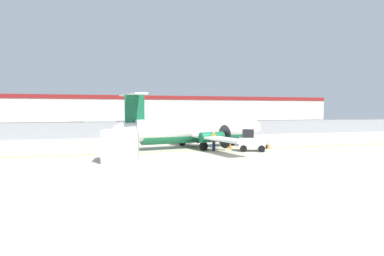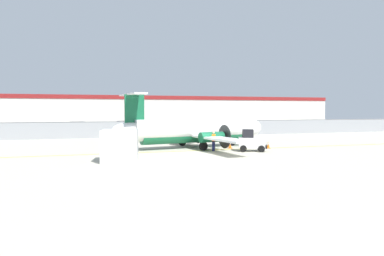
{
  "view_description": "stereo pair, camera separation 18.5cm",
  "coord_description": "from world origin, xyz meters",
  "px_view_note": "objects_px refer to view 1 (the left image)",
  "views": [
    {
      "loc": [
        -9.23,
        -26.12,
        3.54
      ],
      "look_at": [
        0.28,
        5.16,
        1.8
      ],
      "focal_mm": 32.0,
      "sensor_mm": 36.0,
      "label": 1
    },
    {
      "loc": [
        -9.05,
        -26.17,
        3.54
      ],
      "look_at": [
        0.28,
        5.16,
        1.8
      ],
      "focal_mm": 32.0,
      "sensor_mm": 36.0,
      "label": 2
    }
  ],
  "objects_px": {
    "parked_car_2": "(122,125)",
    "ground_crew_worker": "(214,140)",
    "traffic_cone_near_left": "(204,145)",
    "parked_car_5": "(215,126)",
    "traffic_cone_far_right": "(132,145)",
    "parked_car_4": "(177,127)",
    "commuter_airplane": "(198,131)",
    "parked_car_0": "(47,128)",
    "baggage_tug": "(251,141)",
    "traffic_cone_far_left": "(268,145)",
    "parked_car_1": "(77,126)",
    "cargo_container": "(121,146)",
    "parked_car_6": "(223,124)",
    "traffic_cone_near_right": "(230,145)",
    "parked_car_3": "(158,127)"
  },
  "relations": [
    {
      "from": "parked_car_1",
      "to": "parked_car_6",
      "type": "relative_size",
      "value": 0.99
    },
    {
      "from": "baggage_tug",
      "to": "parked_car_1",
      "type": "height_order",
      "value": "baggage_tug"
    },
    {
      "from": "ground_crew_worker",
      "to": "traffic_cone_far_left",
      "type": "xyz_separation_m",
      "value": [
        5.51,
        0.42,
        -0.64
      ]
    },
    {
      "from": "parked_car_0",
      "to": "traffic_cone_far_left",
      "type": "bearing_deg",
      "value": -46.96
    },
    {
      "from": "ground_crew_worker",
      "to": "traffic_cone_near_right",
      "type": "height_order",
      "value": "ground_crew_worker"
    },
    {
      "from": "traffic_cone_near_left",
      "to": "parked_car_5",
      "type": "relative_size",
      "value": 0.15
    },
    {
      "from": "parked_car_6",
      "to": "ground_crew_worker",
      "type": "bearing_deg",
      "value": 73.37
    },
    {
      "from": "commuter_airplane",
      "to": "parked_car_0",
      "type": "bearing_deg",
      "value": 113.02
    },
    {
      "from": "cargo_container",
      "to": "traffic_cone_far_right",
      "type": "bearing_deg",
      "value": 87.71
    },
    {
      "from": "cargo_container",
      "to": "parked_car_0",
      "type": "distance_m",
      "value": 32.35
    },
    {
      "from": "parked_car_1",
      "to": "parked_car_5",
      "type": "height_order",
      "value": "same"
    },
    {
      "from": "parked_car_2",
      "to": "ground_crew_worker",
      "type": "bearing_deg",
      "value": 103.06
    },
    {
      "from": "ground_crew_worker",
      "to": "parked_car_4",
      "type": "relative_size",
      "value": 0.39
    },
    {
      "from": "cargo_container",
      "to": "parked_car_0",
      "type": "bearing_deg",
      "value": 114.2
    },
    {
      "from": "ground_crew_worker",
      "to": "parked_car_0",
      "type": "relative_size",
      "value": 0.39
    },
    {
      "from": "ground_crew_worker",
      "to": "parked_car_2",
      "type": "xyz_separation_m",
      "value": [
        -4.8,
        31.44,
        -0.06
      ]
    },
    {
      "from": "traffic_cone_near_right",
      "to": "parked_car_1",
      "type": "xyz_separation_m",
      "value": [
        -14.15,
        28.43,
        0.58
      ]
    },
    {
      "from": "commuter_airplane",
      "to": "parked_car_4",
      "type": "relative_size",
      "value": 3.73
    },
    {
      "from": "traffic_cone_far_left",
      "to": "parked_car_1",
      "type": "bearing_deg",
      "value": 120.72
    },
    {
      "from": "traffic_cone_far_right",
      "to": "parked_car_0",
      "type": "relative_size",
      "value": 0.15
    },
    {
      "from": "commuter_airplane",
      "to": "traffic_cone_far_left",
      "type": "distance_m",
      "value": 6.63
    },
    {
      "from": "commuter_airplane",
      "to": "parked_car_0",
      "type": "distance_m",
      "value": 29.14
    },
    {
      "from": "baggage_tug",
      "to": "traffic_cone_far_right",
      "type": "relative_size",
      "value": 4.02
    },
    {
      "from": "parked_car_5",
      "to": "parked_car_6",
      "type": "bearing_deg",
      "value": -126.63
    },
    {
      "from": "commuter_airplane",
      "to": "parked_car_2",
      "type": "xyz_separation_m",
      "value": [
        -4.27,
        28.6,
        -0.71
      ]
    },
    {
      "from": "baggage_tug",
      "to": "parked_car_4",
      "type": "xyz_separation_m",
      "value": [
        -0.33,
        24.02,
        0.04
      ]
    },
    {
      "from": "traffic_cone_far_right",
      "to": "parked_car_3",
      "type": "relative_size",
      "value": 0.15
    },
    {
      "from": "parked_car_3",
      "to": "parked_car_5",
      "type": "relative_size",
      "value": 1.01
    },
    {
      "from": "traffic_cone_far_right",
      "to": "parked_car_4",
      "type": "distance_m",
      "value": 20.59
    },
    {
      "from": "parked_car_1",
      "to": "parked_car_2",
      "type": "relative_size",
      "value": 1.0
    },
    {
      "from": "parked_car_5",
      "to": "parked_car_2",
      "type": "bearing_deg",
      "value": -31.31
    },
    {
      "from": "baggage_tug",
      "to": "traffic_cone_far_right",
      "type": "distance_m",
      "value": 10.96
    },
    {
      "from": "baggage_tug",
      "to": "parked_car_4",
      "type": "height_order",
      "value": "baggage_tug"
    },
    {
      "from": "traffic_cone_near_left",
      "to": "parked_car_6",
      "type": "xyz_separation_m",
      "value": [
        13.68,
        29.22,
        0.58
      ]
    },
    {
      "from": "traffic_cone_near_left",
      "to": "parked_car_5",
      "type": "bearing_deg",
      "value": 66.81
    },
    {
      "from": "parked_car_2",
      "to": "parked_car_3",
      "type": "height_order",
      "value": "same"
    },
    {
      "from": "traffic_cone_far_right",
      "to": "cargo_container",
      "type": "bearing_deg",
      "value": -102.22
    },
    {
      "from": "parked_car_1",
      "to": "parked_car_3",
      "type": "distance_m",
      "value": 13.55
    },
    {
      "from": "parked_car_0",
      "to": "parked_car_5",
      "type": "height_order",
      "value": "same"
    },
    {
      "from": "baggage_tug",
      "to": "ground_crew_worker",
      "type": "bearing_deg",
      "value": -178.52
    },
    {
      "from": "commuter_airplane",
      "to": "parked_car_2",
      "type": "relative_size",
      "value": 3.72
    },
    {
      "from": "traffic_cone_near_left",
      "to": "parked_car_4",
      "type": "distance_m",
      "value": 21.41
    },
    {
      "from": "traffic_cone_near_left",
      "to": "parked_car_1",
      "type": "relative_size",
      "value": 0.15
    },
    {
      "from": "ground_crew_worker",
      "to": "parked_car_5",
      "type": "relative_size",
      "value": 0.39
    },
    {
      "from": "baggage_tug",
      "to": "traffic_cone_far_left",
      "type": "height_order",
      "value": "baggage_tug"
    },
    {
      "from": "traffic_cone_near_left",
      "to": "traffic_cone_near_right",
      "type": "distance_m",
      "value": 2.46
    },
    {
      "from": "baggage_tug",
      "to": "cargo_container",
      "type": "distance_m",
      "value": 11.6
    },
    {
      "from": "baggage_tug",
      "to": "traffic_cone_far_right",
      "type": "xyz_separation_m",
      "value": [
        -9.43,
        5.56,
        -0.54
      ]
    },
    {
      "from": "baggage_tug",
      "to": "parked_car_6",
      "type": "xyz_separation_m",
      "value": [
        10.36,
        32.04,
        0.04
      ]
    },
    {
      "from": "baggage_tug",
      "to": "traffic_cone_near_left",
      "type": "bearing_deg",
      "value": 161.53
    }
  ]
}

